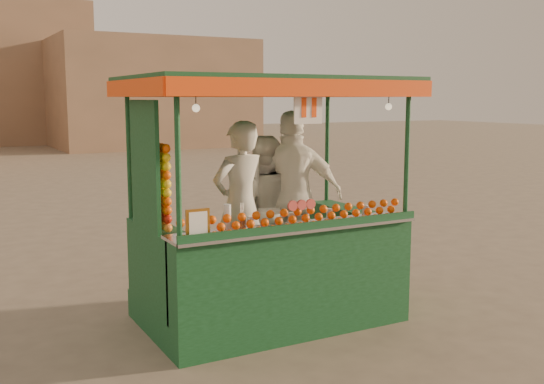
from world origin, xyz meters
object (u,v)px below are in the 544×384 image
vendor_left (240,205)px  vendor_right (293,196)px  vendor_middle (262,208)px  juice_cart (266,246)px

vendor_left → vendor_right: 0.65m
vendor_right → vendor_middle: bearing=-5.8°
vendor_middle → vendor_right: vendor_right is taller
vendor_left → vendor_right: bearing=175.1°
vendor_left → vendor_middle: bearing=-159.5°
vendor_left → vendor_middle: size_ratio=1.11×
juice_cart → vendor_right: bearing=37.4°
juice_cart → vendor_left: size_ratio=1.55×
juice_cart → vendor_left: 0.55m
vendor_left → vendor_middle: 0.41m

